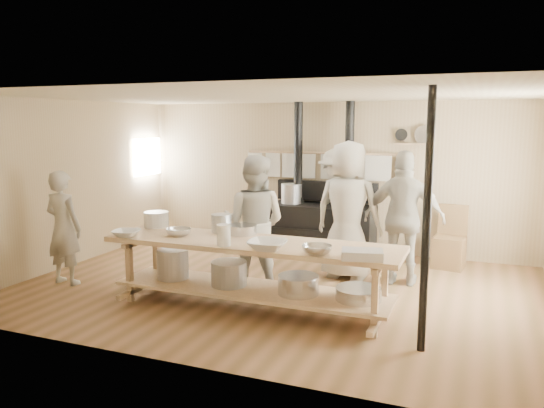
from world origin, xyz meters
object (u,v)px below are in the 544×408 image
cook_left (254,223)px  chair (449,249)px  cook_right (404,218)px  roasting_pan (362,254)px  prep_table (251,268)px  cook_by_window (338,204)px  stove (321,224)px  cook_far_left (64,228)px  cook_center (348,210)px

cook_left → chair: bearing=-143.2°
cook_right → roasting_pan: size_ratio=4.44×
prep_table → cook_by_window: cook_by_window is taller
roasting_pan → prep_table: bearing=166.9°
chair → cook_right: bearing=-108.2°
stove → cook_left: size_ratio=1.42×
stove → cook_left: stove is taller
cook_far_left → chair: (4.97, 2.87, -0.51)m
prep_table → cook_left: 0.90m
cook_right → roasting_pan: bearing=84.6°
stove → cook_right: stove is taller
cook_right → cook_by_window: cook_right is taller
cook_left → roasting_pan: (1.70, -1.08, -0.02)m
cook_far_left → cook_left: bearing=-160.8°
prep_table → chair: (2.13, 2.87, -0.23)m
cook_left → roasting_pan: bearing=142.9°
stove → cook_right: (1.56, -1.31, 0.42)m
cook_center → roasting_pan: bearing=112.9°
cook_center → roasting_pan: cook_center is taller
cook_left → cook_right: cook_right is taller
chair → stove: bearing=-176.4°
prep_table → cook_far_left: bearing=180.0°
prep_table → cook_center: 1.95m
cook_far_left → stove: bearing=-130.5°
cook_center → roasting_pan: size_ratio=4.72×
stove → cook_far_left: size_ratio=1.62×
cook_far_left → chair: bearing=-147.1°
prep_table → cook_far_left: 2.86m
cook_center → chair: bearing=-134.6°
stove → chair: size_ratio=2.67×
prep_table → chair: 3.58m
prep_table → cook_by_window: size_ratio=1.96×
cook_far_left → cook_center: size_ratio=0.80×
prep_table → roasting_pan: size_ratio=8.51×
cook_far_left → roasting_pan: cook_far_left is taller
stove → prep_table: 3.02m
prep_table → roasting_pan: bearing=-13.1°
cook_center → cook_right: size_ratio=1.07×
cook_left → chair: (2.40, 2.12, -0.63)m
prep_table → stove: bearing=90.0°
stove → chair: (2.12, -0.15, -0.23)m
cook_left → cook_center: (1.05, 0.97, 0.08)m
cook_by_window → cook_center: bearing=-29.4°
cook_far_left → cook_by_window: cook_by_window is taller
stove → cook_left: (-0.28, -2.26, 0.39)m
cook_by_window → stove: bearing=-171.3°
chair → cook_far_left: bearing=-142.4°
cook_by_window → cook_right: bearing=-2.9°
stove → roasting_pan: stove is taller
cook_far_left → cook_center: 4.01m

